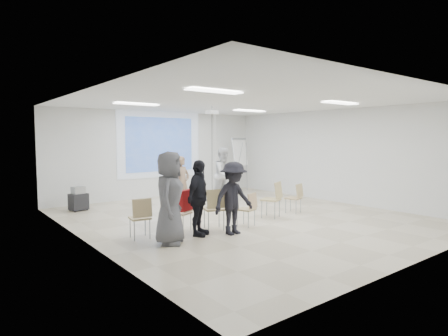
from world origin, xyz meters
TOP-DOWN VIEW (x-y plane):
  - floor at (0.00, 0.00)m, footprint 8.00×9.00m
  - ceiling at (0.00, 0.00)m, footprint 8.00×9.00m
  - wall_back at (0.00, 4.55)m, footprint 8.00×0.10m
  - wall_left at (-4.05, 0.00)m, footprint 0.10×9.00m
  - wall_right at (4.05, 0.00)m, footprint 0.10×9.00m
  - projection_halo at (0.00, 4.49)m, footprint 3.20×0.01m
  - projection_image at (0.00, 4.47)m, footprint 2.60×0.01m
  - pedestal_table at (0.04, 2.16)m, footprint 0.65×0.65m
  - player_left at (-0.62, 2.00)m, footprint 0.75×0.62m
  - player_right at (1.17, 2.29)m, footprint 1.05×0.89m
  - controller_left at (-0.44, 2.25)m, footprint 0.07×0.12m
  - controller_right at (0.99, 2.54)m, footprint 0.05×0.11m
  - chair_far_left at (-3.03, -0.32)m, footprint 0.46×0.49m
  - chair_left_mid at (-1.97, -0.29)m, footprint 0.51×0.52m
  - chair_left_inner at (-1.38, -0.65)m, footprint 0.57×0.60m
  - chair_center at (-0.54, -0.84)m, footprint 0.48×0.50m
  - chair_right_inner at (0.61, -0.52)m, footprint 0.60×0.62m
  - chair_right_far at (1.54, -0.46)m, footprint 0.49×0.51m
  - red_jacket at (-2.00, -0.44)m, footprint 0.48×0.29m
  - laptop at (-1.35, -0.55)m, footprint 0.41×0.35m
  - audience_left at (-1.93, -0.81)m, footprint 1.25×1.14m
  - audience_mid at (-1.27, -1.18)m, footprint 1.17×0.67m
  - audience_outer at (-2.72, -0.97)m, footprint 1.15×1.18m
  - flipchart_easel at (2.98, 3.66)m, footprint 0.89×0.69m
  - av_cart at (-3.12, 3.60)m, footprint 0.53×0.45m
  - ceiling_projector at (0.10, 1.49)m, footprint 0.30×0.25m
  - fluor_panel_nw at (-2.00, 2.00)m, footprint 1.20×0.30m
  - fluor_panel_ne at (2.00, 2.00)m, footprint 1.20×0.30m
  - fluor_panel_sw at (-2.00, -1.50)m, footprint 1.20×0.30m
  - fluor_panel_se at (2.00, -1.50)m, footprint 1.20×0.30m

SIDE VIEW (x-z plane):
  - floor at x=0.00m, z-range -0.10..0.00m
  - av_cart at x=-3.12m, z-range -0.03..0.66m
  - pedestal_table at x=0.04m, z-range 0.04..0.70m
  - chair_center at x=-0.54m, z-range 0.07..0.87m
  - chair_left_mid at x=-1.97m, z-range 0.07..0.87m
  - chair_right_far at x=1.54m, z-range 0.07..0.89m
  - chair_far_left at x=-3.03m, z-range 0.08..0.93m
  - laptop at x=-1.35m, z-range 0.49..0.52m
  - chair_left_inner at x=-1.38m, z-range 0.09..1.03m
  - chair_right_inner at x=0.61m, z-range 0.09..1.03m
  - red_jacket at x=-2.00m, z-range 0.49..0.95m
  - player_left at x=-0.62m, z-range 0.00..1.76m
  - audience_mid at x=-1.27m, z-range 0.00..1.78m
  - audience_left at x=-1.93m, z-range 0.00..1.85m
  - player_right at x=1.17m, z-range 0.00..1.95m
  - audience_outer at x=-2.72m, z-range 0.00..2.04m
  - controller_left at x=-0.44m, z-range 1.14..1.18m
  - controller_right at x=0.99m, z-range 1.30..1.34m
  - wall_back at x=0.00m, z-range 0.00..3.00m
  - wall_left at x=-4.05m, z-range 0.00..3.00m
  - wall_right at x=4.05m, z-range 0.00..3.00m
  - flipchart_easel at x=2.98m, z-range 0.49..2.57m
  - projection_halo at x=0.00m, z-range 0.70..3.00m
  - projection_image at x=0.00m, z-range 0.90..2.80m
  - ceiling_projector at x=0.10m, z-range 1.19..4.19m
  - fluor_panel_nw at x=-2.00m, z-range 2.96..2.98m
  - fluor_panel_ne at x=2.00m, z-range 2.96..2.98m
  - fluor_panel_sw at x=-2.00m, z-range 2.96..2.98m
  - fluor_panel_se at x=2.00m, z-range 2.96..2.98m
  - ceiling at x=0.00m, z-range 3.00..3.10m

